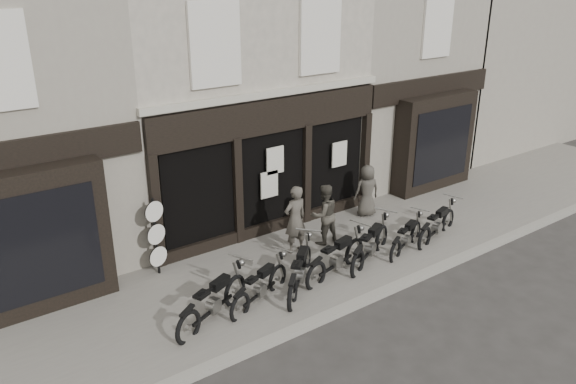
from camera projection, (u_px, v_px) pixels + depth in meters
ground_plane at (340, 275)px, 13.86m from camera, size 90.00×90.00×0.00m
pavement at (318, 259)px, 14.52m from camera, size 30.00×4.20×0.12m
kerb at (376, 295)px, 12.90m from camera, size 30.00×0.25×0.13m
central_building at (215, 76)px, 16.86m from camera, size 7.30×6.22×8.34m
neighbour_right at (370, 60)px, 20.30m from camera, size 5.60×6.73×8.34m
filler_right at (503, 42)px, 24.82m from camera, size 11.00×6.00×8.20m
motorcycle_0 at (214, 304)px, 11.84m from camera, size 2.21×1.25×1.13m
motorcycle_1 at (260, 289)px, 12.50m from camera, size 2.02×1.06×1.02m
motorcycle_2 at (300, 274)px, 13.04m from camera, size 1.94×1.77×1.13m
motorcycle_3 at (336, 260)px, 13.66m from camera, size 2.29×0.89×1.12m
motorcycle_4 at (370, 248)px, 14.28m from camera, size 2.21×1.28×1.13m
motorcycle_5 at (406, 239)px, 14.87m from camera, size 1.92×0.97×0.96m
motorcycle_6 at (437, 227)px, 15.51m from camera, size 2.16×0.91×1.06m
man_left at (295, 219)px, 14.48m from camera, size 0.68×0.45×1.84m
man_centre at (324, 214)px, 14.98m from camera, size 0.87×0.71×1.68m
man_right at (367, 191)px, 16.75m from camera, size 0.88×0.70×1.58m
advert_sign_post at (157, 240)px, 13.40m from camera, size 0.50×0.33×2.09m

